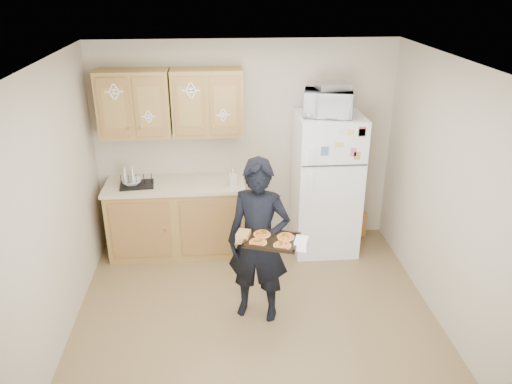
# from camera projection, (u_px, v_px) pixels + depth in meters

# --- Properties ---
(floor) EXTENTS (3.60, 3.60, 0.00)m
(floor) POSITION_uv_depth(u_px,v_px,m) (257.00, 322.00, 4.95)
(floor) COLOR brown
(floor) RESTS_ON ground
(ceiling) EXTENTS (3.60, 3.60, 0.00)m
(ceiling) POSITION_uv_depth(u_px,v_px,m) (257.00, 66.00, 3.94)
(ceiling) COLOR white
(ceiling) RESTS_ON wall_back
(wall_back) EXTENTS (3.60, 0.04, 2.50)m
(wall_back) POSITION_uv_depth(u_px,v_px,m) (245.00, 145.00, 6.08)
(wall_back) COLOR #BEB09A
(wall_back) RESTS_ON floor
(wall_front) EXTENTS (3.60, 0.04, 2.50)m
(wall_front) POSITION_uv_depth(u_px,v_px,m) (282.00, 347.00, 2.80)
(wall_front) COLOR #BEB09A
(wall_front) RESTS_ON floor
(wall_left) EXTENTS (0.04, 3.60, 2.50)m
(wall_left) POSITION_uv_depth(u_px,v_px,m) (50.00, 215.00, 4.31)
(wall_left) COLOR #BEB09A
(wall_left) RESTS_ON floor
(wall_right) EXTENTS (0.04, 3.60, 2.50)m
(wall_right) POSITION_uv_depth(u_px,v_px,m) (452.00, 202.00, 4.57)
(wall_right) COLOR #BEB09A
(wall_right) RESTS_ON floor
(refrigerator) EXTENTS (0.75, 0.70, 1.70)m
(refrigerator) POSITION_uv_depth(u_px,v_px,m) (326.00, 184.00, 5.98)
(refrigerator) COLOR white
(refrigerator) RESTS_ON floor
(base_cabinet) EXTENTS (1.60, 0.60, 0.86)m
(base_cabinet) POSITION_uv_depth(u_px,v_px,m) (177.00, 219.00, 6.06)
(base_cabinet) COLOR olive
(base_cabinet) RESTS_ON floor
(countertop) EXTENTS (1.64, 0.64, 0.04)m
(countertop) POSITION_uv_depth(u_px,v_px,m) (175.00, 185.00, 5.88)
(countertop) COLOR beige
(countertop) RESTS_ON base_cabinet
(upper_cab_left) EXTENTS (0.80, 0.33, 0.75)m
(upper_cab_left) POSITION_uv_depth(u_px,v_px,m) (134.00, 104.00, 5.59)
(upper_cab_left) COLOR olive
(upper_cab_left) RESTS_ON wall_back
(upper_cab_right) EXTENTS (0.80, 0.33, 0.75)m
(upper_cab_right) POSITION_uv_depth(u_px,v_px,m) (208.00, 102.00, 5.65)
(upper_cab_right) COLOR olive
(upper_cab_right) RESTS_ON wall_back
(cereal_box) EXTENTS (0.20, 0.07, 0.32)m
(cereal_box) POSITION_uv_depth(u_px,v_px,m) (358.00, 224.00, 6.51)
(cereal_box) COLOR gold
(cereal_box) RESTS_ON floor
(person) EXTENTS (0.70, 0.57, 1.65)m
(person) POSITION_uv_depth(u_px,v_px,m) (259.00, 242.00, 4.74)
(person) COLOR black
(person) RESTS_ON floor
(baking_tray) EXTENTS (0.55, 0.47, 0.04)m
(baking_tray) POSITION_uv_depth(u_px,v_px,m) (272.00, 241.00, 4.42)
(baking_tray) COLOR black
(baking_tray) RESTS_ON person
(pizza_front_left) EXTENTS (0.16, 0.16, 0.02)m
(pizza_front_left) POSITION_uv_depth(u_px,v_px,m) (258.00, 242.00, 4.37)
(pizza_front_left) COLOR orange
(pizza_front_left) RESTS_ON baking_tray
(pizza_front_right) EXTENTS (0.16, 0.16, 0.02)m
(pizza_front_right) POSITION_uv_depth(u_px,v_px,m) (282.00, 245.00, 4.32)
(pizza_front_right) COLOR orange
(pizza_front_right) RESTS_ON baking_tray
(pizza_back_left) EXTENTS (0.16, 0.16, 0.02)m
(pizza_back_left) POSITION_uv_depth(u_px,v_px,m) (262.00, 234.00, 4.51)
(pizza_back_left) COLOR orange
(pizza_back_left) RESTS_ON baking_tray
(pizza_back_right) EXTENTS (0.16, 0.16, 0.02)m
(pizza_back_right) POSITION_uv_depth(u_px,v_px,m) (286.00, 236.00, 4.46)
(pizza_back_right) COLOR orange
(pizza_back_right) RESTS_ON baking_tray
(microwave) EXTENTS (0.59, 0.46, 0.29)m
(microwave) POSITION_uv_depth(u_px,v_px,m) (328.00, 103.00, 5.52)
(microwave) COLOR white
(microwave) RESTS_ON refrigerator
(foil_pan) EXTENTS (0.37, 0.28, 0.07)m
(foil_pan) POSITION_uv_depth(u_px,v_px,m) (333.00, 86.00, 5.48)
(foil_pan) COLOR #ABAAB1
(foil_pan) RESTS_ON microwave
(dish_rack) EXTENTS (0.41, 0.33, 0.15)m
(dish_rack) POSITION_uv_depth(u_px,v_px,m) (136.00, 180.00, 5.77)
(dish_rack) COLOR black
(dish_rack) RESTS_ON countertop
(bowl) EXTENTS (0.25, 0.25, 0.05)m
(bowl) POSITION_uv_depth(u_px,v_px,m) (132.00, 182.00, 5.78)
(bowl) COLOR white
(bowl) RESTS_ON dish_rack
(soap_bottle) EXTENTS (0.09, 0.09, 0.20)m
(soap_bottle) POSITION_uv_depth(u_px,v_px,m) (233.00, 177.00, 5.78)
(soap_bottle) COLOR white
(soap_bottle) RESTS_ON countertop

